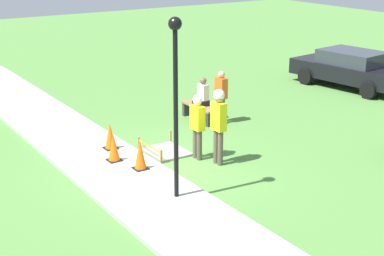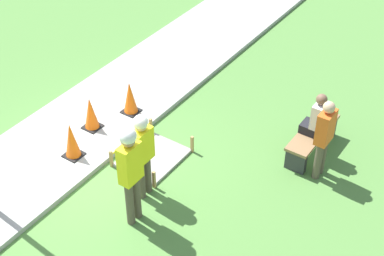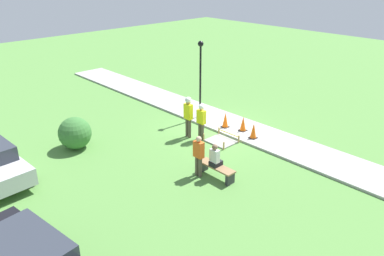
% 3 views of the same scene
% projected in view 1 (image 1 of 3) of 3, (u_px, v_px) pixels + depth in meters
% --- Properties ---
extents(ground_plane, '(60.00, 60.00, 0.00)m').
position_uv_depth(ground_plane, '(163.00, 169.00, 14.61)').
color(ground_plane, '#51843D').
extents(sidewalk, '(28.00, 2.22, 0.10)m').
position_uv_depth(sidewalk, '(123.00, 176.00, 14.02)').
color(sidewalk, '#9E9E99').
rests_on(sidewalk, ground_plane).
extents(wet_concrete_patch, '(1.26, 1.05, 0.37)m').
position_uv_depth(wet_concrete_patch, '(166.00, 151.00, 15.68)').
color(wet_concrete_patch, gray).
rests_on(wet_concrete_patch, ground_plane).
extents(traffic_cone_near_patch, '(0.34, 0.34, 0.72)m').
position_uv_depth(traffic_cone_near_patch, '(110.00, 136.00, 15.61)').
color(traffic_cone_near_patch, black).
rests_on(traffic_cone_near_patch, sidewalk).
extents(traffic_cone_far_patch, '(0.34, 0.34, 0.71)m').
position_uv_depth(traffic_cone_far_patch, '(114.00, 148.00, 14.77)').
color(traffic_cone_far_patch, black).
rests_on(traffic_cone_far_patch, sidewalk).
extents(traffic_cone_sidewalk_edge, '(0.34, 0.34, 0.74)m').
position_uv_depth(traffic_cone_sidewalk_edge, '(140.00, 155.00, 14.24)').
color(traffic_cone_sidewalk_edge, black).
rests_on(traffic_cone_sidewalk_edge, sidewalk).
extents(park_bench, '(1.54, 0.44, 0.49)m').
position_uv_depth(park_bench, '(200.00, 110.00, 18.36)').
color(park_bench, '#2D2D33').
rests_on(park_bench, ground_plane).
extents(person_seated_on_bench, '(0.36, 0.44, 0.89)m').
position_uv_depth(person_seated_on_bench, '(202.00, 95.00, 18.19)').
color(person_seated_on_bench, black).
rests_on(person_seated_on_bench, park_bench).
extents(worker_supervisor, '(0.40, 0.25, 1.72)m').
position_uv_depth(worker_supervisor, '(197.00, 121.00, 14.97)').
color(worker_supervisor, brown).
rests_on(worker_supervisor, ground_plane).
extents(worker_assistant, '(0.40, 0.28, 1.95)m').
position_uv_depth(worker_assistant, '(219.00, 119.00, 14.56)').
color(worker_assistant, brown).
rests_on(worker_assistant, ground_plane).
extents(bystander_in_orange_shirt, '(0.40, 0.22, 1.64)m').
position_uv_depth(bystander_in_orange_shirt, '(221.00, 94.00, 17.95)').
color(bystander_in_orange_shirt, brown).
rests_on(bystander_in_orange_shirt, ground_plane).
extents(lamppost_near, '(0.28, 0.28, 3.89)m').
position_uv_depth(lamppost_near, '(176.00, 82.00, 12.06)').
color(lamppost_near, black).
rests_on(lamppost_near, sidewalk).
extents(parked_car_black, '(4.76, 2.51, 1.41)m').
position_uv_depth(parked_car_black, '(351.00, 68.00, 22.29)').
color(parked_car_black, black).
rests_on(parked_car_black, ground_plane).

